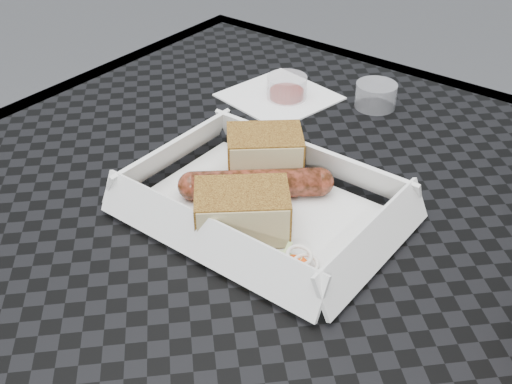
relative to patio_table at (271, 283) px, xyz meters
The scene contains 9 objects.
patio_table is the anchor object (origin of this frame).
food_tray 0.08m from the patio_table, 158.16° to the left, with size 0.22×0.15×0.00m, color white.
bratwurst 0.10m from the patio_table, 148.92° to the left, with size 0.12×0.11×0.03m.
bread_near 0.13m from the patio_table, 132.13° to the left, with size 0.07×0.05×0.05m, color olive.
bread_far 0.11m from the patio_table, 112.72° to the right, with size 0.08×0.06×0.04m, color olive.
veg_garnish 0.11m from the patio_table, 41.52° to the right, with size 0.03×0.03×0.00m.
napkin 0.27m from the patio_table, 124.34° to the left, with size 0.12×0.12×0.00m, color white.
condiment_cup_sauce 0.27m from the patio_table, 122.29° to the left, with size 0.05×0.05×0.03m, color maroon.
condiment_cup_empty 0.28m from the patio_table, 98.31° to the left, with size 0.05×0.05×0.03m, color silver.
Camera 1 is at (0.27, -0.38, 1.11)m, focal length 45.00 mm.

